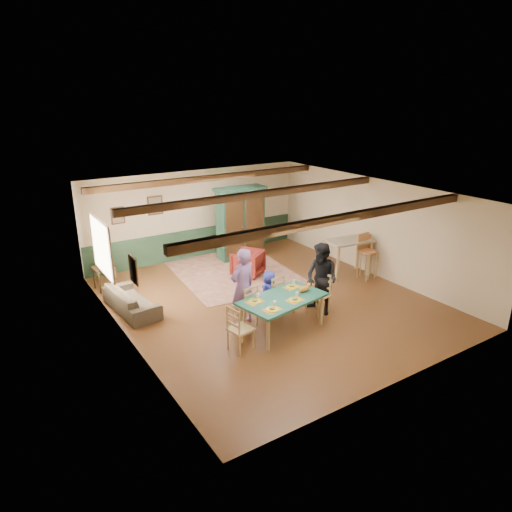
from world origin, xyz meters
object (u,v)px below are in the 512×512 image
person_child (269,292)px  armoire (240,223)px  armchair (248,263)px  person_woman (322,279)px  cat (304,288)px  table_lamp (102,256)px  dining_chair_end_left (241,328)px  dining_chair_end_right (318,295)px  bar_stool_left (367,257)px  end_table (105,278)px  dining_chair_far_left (245,305)px  person_man (243,287)px  dining_table (282,314)px  bar_stool_right (369,257)px  sofa (131,300)px  dining_chair_far_right (272,294)px  counter_table (348,258)px

person_child → armoire: (1.43, 3.69, 0.59)m
armchair → person_woman: bearing=59.8°
cat → table_lamp: size_ratio=0.64×
dining_chair_end_left → person_woman: bearing=-90.0°
dining_chair_end_right → cat: size_ratio=2.64×
cat → person_woman: bearing=8.1°
armchair → bar_stool_left: (2.62, -1.99, 0.27)m
person_child → end_table: bearing=-60.4°
dining_chair_far_left → table_lamp: table_lamp is taller
armoire → person_man: bearing=-118.3°
dining_chair_far_left → cat: bearing=139.2°
person_woman → table_lamp: bearing=-146.8°
dining_table → cat: bearing=-0.3°
bar_stool_right → cat: bearing=-161.4°
person_man → dining_chair_end_left: bearing=46.8°
bar_stool_right → dining_table: bearing=-164.2°
dining_chair_end_left → person_child: (1.41, 1.08, 0.03)m
sofa → table_lamp: table_lamp is taller
cat → bar_stool_left: (3.12, 1.16, -0.23)m
dining_chair_far_right → cat: dining_chair_far_right is taller
dining_table → dining_chair_end_left: (-1.15, -0.20, 0.10)m
end_table → bar_stool_right: size_ratio=0.54×
dining_chair_far_right → armoire: bearing=-120.6°
bar_stool_left → armoire: bearing=117.7°
dining_chair_end_left → cat: size_ratio=2.64×
dining_table → counter_table: bearing=25.2°
dining_chair_far_left → dining_chair_end_right: (1.68, -0.45, 0.00)m
dining_chair_end_right → armoire: (0.54, 4.35, 0.62)m
sofa → table_lamp: (-0.17, 1.60, 0.64)m
dining_table → bar_stool_right: bearing=17.6°
dining_chair_end_right → person_man: (-1.70, 0.53, 0.39)m
bar_stool_right → bar_stool_left: bearing=-159.4°
person_child → end_table: (-2.84, 3.43, -0.20)m
dining_chair_far_right → person_child: 0.09m
dining_chair_end_left → armchair: size_ratio=1.22×
dining_chair_end_left → person_woman: (2.41, 0.43, 0.36)m
counter_table → dining_chair_end_left: bearing=-158.3°
end_table → bar_stool_left: (6.27, -3.15, 0.32)m
dining_table → counter_table: (3.42, 1.61, 0.14)m
dining_chair_far_left → cat: dining_chair_far_left is taller
dining_chair_end_right → cat: bearing=-80.5°
dining_chair_end_left → armoire: armoire is taller
person_woman → dining_chair_far_right: bearing=-130.3°
person_woman → armoire: bearing=164.3°
sofa → end_table: bearing=1.4°
dining_chair_far_left → sofa: (-1.88, 2.05, -0.21)m
dining_chair_end_right → armchair: 2.94m
person_man → person_woman: size_ratio=1.05×
dining_chair_far_left → counter_table: counter_table is taller
dining_chair_end_left → person_man: size_ratio=0.55×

